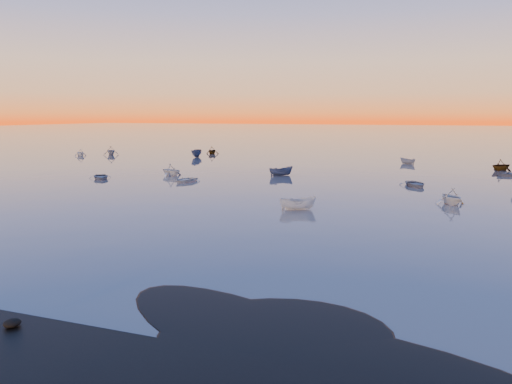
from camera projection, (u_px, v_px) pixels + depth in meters
The scene contains 6 objects.
ground at pixel (371, 152), 117.04m from camera, with size 600.00×600.00×0.00m, color slate.
mud_lobes at pixel (81, 303), 23.54m from camera, with size 140.00×6.00×0.07m, color black, non-canonical shape.
moored_fleet at pixel (328, 175), 73.53m from camera, with size 124.00×58.00×1.20m, color silver, non-canonical shape.
boat_near_left at pixel (101, 179), 68.65m from camera, with size 4.08×1.70×1.02m, color gray.
boat_near_center at pixel (298, 210), 46.58m from camera, with size 3.56×1.50×1.23m, color silver.
boat_near_right at pixel (451, 204), 49.40m from camera, with size 3.62×1.63×1.27m, color silver.
Camera 1 is at (15.59, -19.14, 8.86)m, focal length 35.00 mm.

